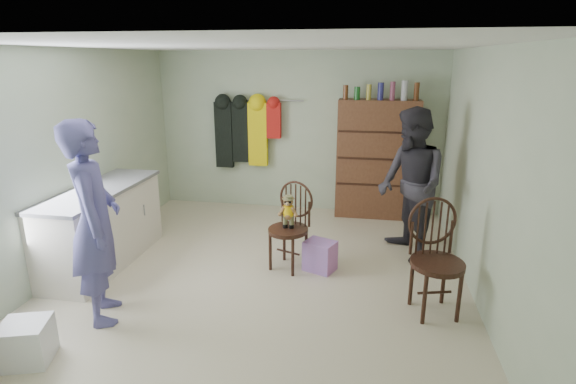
% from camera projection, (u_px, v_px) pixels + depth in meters
% --- Properties ---
extents(ground_plane, '(5.00, 5.00, 0.00)m').
position_uv_depth(ground_plane, '(263.00, 275.00, 5.13)').
color(ground_plane, beige).
rests_on(ground_plane, ground).
extents(room_walls, '(5.00, 5.00, 5.00)m').
position_uv_depth(room_walls, '(272.00, 131.00, 5.18)').
color(room_walls, beige).
rests_on(room_walls, ground).
extents(counter, '(0.64, 1.86, 0.94)m').
position_uv_depth(counter, '(103.00, 226.00, 5.32)').
color(counter, silver).
rests_on(counter, ground).
extents(plastic_tub, '(0.45, 0.44, 0.34)m').
position_uv_depth(plastic_tub, '(26.00, 342.00, 3.64)').
color(plastic_tub, white).
rests_on(plastic_tub, ground).
extents(chair_front, '(0.59, 0.59, 1.02)m').
position_uv_depth(chair_front, '(290.00, 220.00, 5.19)').
color(chair_front, '#381D13').
rests_on(chair_front, ground).
extents(chair_far, '(0.61, 0.61, 1.12)m').
position_uv_depth(chair_far, '(435.00, 253.00, 4.27)').
color(chair_far, '#381D13').
rests_on(chair_far, ground).
extents(striped_bag, '(0.41, 0.37, 0.36)m').
position_uv_depth(striped_bag, '(320.00, 256.00, 5.22)').
color(striped_bag, '#E572C6').
rests_on(striped_bag, ground).
extents(person_left, '(0.72, 0.82, 1.89)m').
position_uv_depth(person_left, '(95.00, 223.00, 4.07)').
color(person_left, '#504D8E').
rests_on(person_left, ground).
extents(person_right, '(0.99, 1.10, 1.85)m').
position_uv_depth(person_right, '(411.00, 185.00, 5.38)').
color(person_right, '#2D2B33').
rests_on(person_right, ground).
extents(dresser, '(1.20, 0.39, 2.08)m').
position_uv_depth(dresser, '(377.00, 159.00, 6.83)').
color(dresser, brown).
rests_on(dresser, ground).
extents(coat_rack, '(1.42, 0.12, 1.09)m').
position_uv_depth(coat_rack, '(245.00, 132.00, 7.15)').
color(coat_rack, '#99999E').
rests_on(coat_rack, ground).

